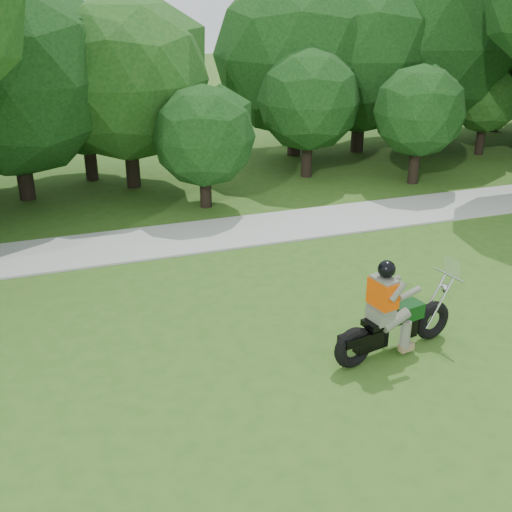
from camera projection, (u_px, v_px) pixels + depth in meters
ground at (462, 383)px, 11.12m from camera, size 100.00×100.00×0.00m
walkway at (293, 225)px, 18.05m from camera, size 60.00×2.20×0.06m
tree_line at (257, 63)px, 22.61m from camera, size 41.07×10.73×7.67m
chopper_motorcycle at (390, 320)px, 11.70m from camera, size 2.71×1.03×1.95m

